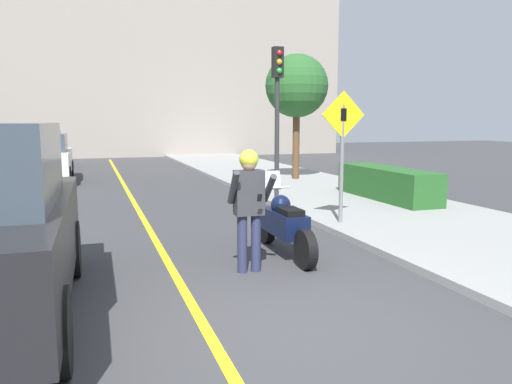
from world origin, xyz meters
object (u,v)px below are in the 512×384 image
Objects in this scene: person_biker at (249,198)px; traffic_light at (277,94)px; crossing_sign at (342,144)px; street_tree at (297,87)px; parked_car_white at (43,158)px; motorcycle at (284,224)px; parked_car_silver at (42,149)px.

traffic_light is (2.56, 5.65, 1.73)m from person_biker.
crossing_sign is at bearing 40.21° from person_biker.
street_tree reaches higher than parked_car_white.
street_tree is (2.17, 3.86, 0.49)m from traffic_light.
person_biker is 12.77m from parked_car_white.
person_biker is 0.41× the size of parked_car_white.
crossing_sign reaches higher than motorcycle.
street_tree reaches higher than traffic_light.
traffic_light reaches higher than motorcycle.
crossing_sign is 11.84m from parked_car_white.
parked_car_white is (-3.60, 12.25, -0.20)m from person_biker.
person_biker is 0.40× the size of street_tree.
street_tree is 12.54m from parked_car_silver.
traffic_light reaches higher than parked_car_silver.
crossing_sign is (2.60, 2.20, 0.60)m from person_biker.
traffic_light reaches higher than parked_car_white.
traffic_light is at bearing -119.38° from street_tree.
traffic_light is (-0.04, 3.45, 1.12)m from crossing_sign.
crossing_sign is 0.67× the size of traffic_light.
crossing_sign is at bearing -58.33° from parked_car_white.
traffic_light is at bearing 65.58° from person_biker.
parked_car_white is 5.85m from parked_car_silver.
parked_car_white is at bearing 110.90° from motorcycle.
street_tree is (4.74, 9.51, 2.22)m from person_biker.
street_tree is 1.01× the size of parked_car_silver.
street_tree is at bearing 63.52° from person_biker.
parked_car_white is at bearing 106.39° from person_biker.
crossing_sign is 0.61× the size of parked_car_silver.
parked_car_white is at bearing -85.24° from parked_car_silver.
traffic_light is 9.24m from parked_car_white.
traffic_light is at bearing 90.59° from crossing_sign.
parked_car_silver reaches higher than motorcycle.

